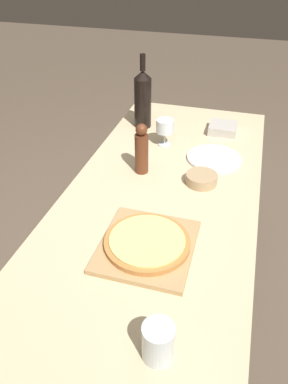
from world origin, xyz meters
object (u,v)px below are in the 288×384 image
Objects in this scene: wine_bottle at (143,99)px; pepper_mill at (142,150)px; small_bowl at (201,179)px; pizza at (147,242)px; wine_glass at (165,127)px.

wine_bottle is 0.46m from pepper_mill.
pepper_mill reaches higher than small_bowl.
wine_bottle reaches higher than pizza.
wine_bottle reaches higher than small_bowl.
pizza and small_bowl have the same top height.
pepper_mill is 0.28m from small_bowl.
wine_bottle is 1.67× the size of pepper_mill.
pepper_mill is 0.27m from wine_glass.
pizza is 1.27× the size of pepper_mill.
pizza is 2.19× the size of small_bowl.
wine_glass is at bearing 99.04° from pizza.
wine_bottle is at bearing 105.61° from pepper_mill.
pizza is 0.76× the size of wine_bottle.
pizza is 0.95m from wine_bottle.
wine_glass is 0.38m from small_bowl.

